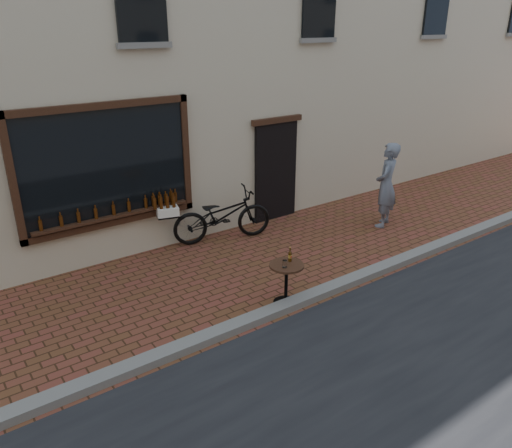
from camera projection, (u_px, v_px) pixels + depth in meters
ground at (313, 307)px, 7.96m from camera, size 90.00×90.00×0.00m
kerb at (305, 299)px, 8.09m from camera, size 90.00×0.25×0.12m
cargo_bicycle at (220, 215)px, 10.19m from camera, size 2.50×1.26×1.16m
bistro_table at (286, 276)px, 7.89m from camera, size 0.55×0.55×0.94m
pedestrian at (386, 185)px, 10.81m from camera, size 0.81×0.72×1.86m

